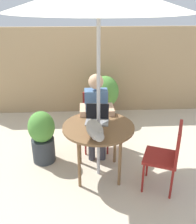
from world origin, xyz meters
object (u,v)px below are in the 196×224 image
chair_empty (169,153)px  cat (95,130)px  person_seated (96,111)px  patio_table (98,131)px  laptop (97,116)px  chair_occupied (96,116)px  potted_plant_by_chair (105,96)px  potted_plant_near_fence (42,136)px

chair_empty → cat: 0.93m
person_seated → cat: bearing=-93.7°
chair_empty → patio_table: bearing=157.4°
patio_table → person_seated: size_ratio=0.74×
laptop → chair_occupied: bearing=89.3°
potted_plant_by_chair → potted_plant_near_fence: bearing=-126.7°
potted_plant_near_fence → laptop: bearing=-14.5°
chair_empty → chair_occupied: bearing=127.6°
cat → laptop: bearing=83.6°
potted_plant_near_fence → cat: bearing=-40.1°
laptop → cat: 0.42m
laptop → patio_table: bearing=-87.4°
patio_table → potted_plant_by_chair: potted_plant_by_chair is taller
chair_empty → person_seated: bearing=132.1°
potted_plant_by_chair → chair_occupied: bearing=-102.6°
person_seated → chair_empty: bearing=-47.9°
chair_occupied → laptop: bearing=-90.7°
person_seated → potted_plant_near_fence: size_ratio=1.56×
chair_empty → laptop: laptop is taller
chair_occupied → cat: 1.04m
patio_table → person_seated: (0.00, 0.57, 0.03)m
cat → potted_plant_by_chair: (0.28, 1.98, -0.32)m
cat → patio_table: bearing=78.5°
chair_occupied → potted_plant_by_chair: size_ratio=1.01×
person_seated → potted_plant_near_fence: (-0.79, -0.21, -0.28)m
cat → chair_empty: bearing=-5.1°
person_seated → potted_plant_by_chair: bearing=79.1°
patio_table → chair_empty: size_ratio=1.02×
laptop → potted_plant_near_fence: laptop is taller
chair_empty → potted_plant_near_fence: bearing=156.6°
chair_occupied → chair_empty: (0.83, -1.07, 0.00)m
chair_occupied → person_seated: size_ratio=0.73×
chair_occupied → person_seated: bearing=-90.0°
chair_empty → laptop: 1.01m
patio_table → potted_plant_by_chair: 1.74m
chair_occupied → cat: cat is taller
chair_occupied → cat: (-0.05, -0.99, 0.29)m
cat → potted_plant_by_chair: 2.03m
patio_table → laptop: size_ratio=2.80×
chair_empty → laptop: (-0.83, 0.50, 0.27)m
person_seated → laptop: (-0.01, -0.42, 0.10)m
potted_plant_near_fence → potted_plant_by_chair: bearing=53.3°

